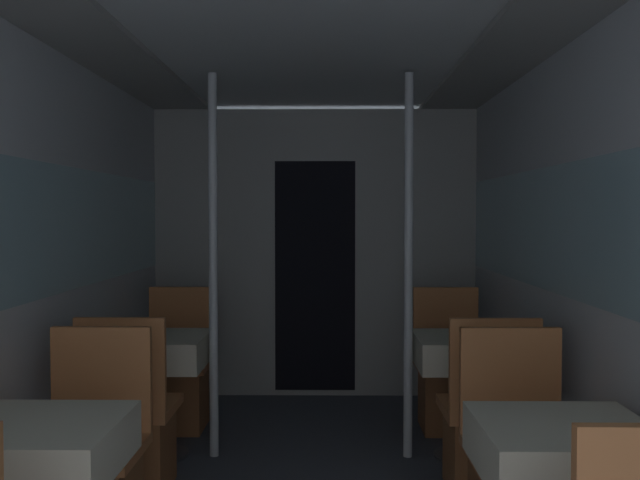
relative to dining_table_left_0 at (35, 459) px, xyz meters
name	(u,v)px	position (x,y,z in m)	size (l,w,h in m)	color
wall_left	(40,271)	(-0.38, 1.00, 0.58)	(0.05, 6.69, 2.29)	silver
wall_right	(576,272)	(2.23, 1.00, 0.58)	(0.05, 6.69, 2.29)	silver
ceiling_panel	(307,32)	(0.93, 1.00, 1.74)	(2.62, 6.69, 0.07)	silver
bulkhead_far	(315,254)	(0.93, 3.25, 0.54)	(2.56, 0.09, 2.29)	#A8A8A3
dining_table_left_0	(35,459)	(0.00, 0.00, 0.00)	(0.60, 0.60, 0.73)	#4C4C51
dining_table_left_1	(156,357)	(0.00, 1.78, 0.00)	(0.60, 0.60, 0.73)	#4C4C51
chair_left_near_1	(131,437)	(0.00, 1.22, -0.31)	(0.45, 0.45, 0.94)	#9C5B31
chair_left_far_1	(177,385)	(0.00, 2.34, -0.31)	(0.45, 0.45, 0.94)	#9C5B31
support_pole_left_1	(213,266)	(0.35, 1.78, 0.55)	(0.05, 0.05, 2.29)	silver
dining_table_right_0	(564,461)	(1.86, 0.00, 0.00)	(0.60, 0.60, 0.73)	#4C4C51
dining_table_right_1	(466,358)	(1.86, 1.78, 0.00)	(0.60, 0.60, 0.73)	#4C4C51
chair_right_near_1	(486,438)	(1.86, 1.22, -0.31)	(0.45, 0.45, 0.94)	#9C5B31
chair_right_far_1	(449,386)	(1.86, 2.34, -0.31)	(0.45, 0.45, 0.94)	#9C5B31
support_pole_right_1	(408,266)	(1.51, 1.78, 0.55)	(0.05, 0.05, 2.29)	silver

